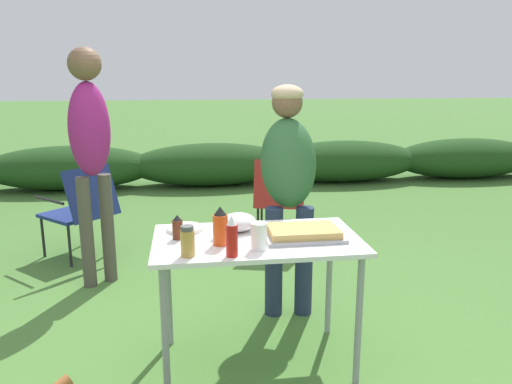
{
  "coord_description": "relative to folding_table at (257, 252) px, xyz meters",
  "views": [
    {
      "loc": [
        -0.36,
        -2.51,
        1.59
      ],
      "look_at": [
        0.06,
        0.43,
        0.89
      ],
      "focal_mm": 35.0,
      "sensor_mm": 36.0,
      "label": 1
    }
  ],
  "objects": [
    {
      "name": "ground_plane",
      "position": [
        0.0,
        0.0,
        -0.66
      ],
      "size": [
        60.0,
        60.0,
        0.0
      ],
      "primitive_type": "plane",
      "color": "#477533"
    },
    {
      "name": "paper_cup_stack",
      "position": [
        -0.02,
        -0.18,
        0.15
      ],
      "size": [
        0.08,
        0.08,
        0.14
      ],
      "primitive_type": "cylinder",
      "color": "white",
      "rests_on": "folding_table"
    },
    {
      "name": "hot_sauce_bottle",
      "position": [
        -0.2,
        -0.08,
        0.17
      ],
      "size": [
        0.08,
        0.08,
        0.2
      ],
      "color": "#CC4214",
      "rests_on": "folding_table"
    },
    {
      "name": "camp_chair_near_hedge",
      "position": [
        0.51,
        2.02,
        -0.2
      ],
      "size": [
        0.59,
        0.68,
        0.83
      ],
      "rotation": [
        0.0,
        0.0,
        -0.24
      ],
      "color": "maroon",
      "rests_on": "ground"
    },
    {
      "name": "ketchup_bottle",
      "position": [
        -0.16,
        -0.25,
        0.17
      ],
      "size": [
        0.06,
        0.06,
        0.2
      ],
      "color": "red",
      "rests_on": "folding_table"
    },
    {
      "name": "standing_person_in_olive_jacket",
      "position": [
        -1.05,
        1.26,
        0.45
      ],
      "size": [
        0.38,
        0.36,
        1.78
      ],
      "rotation": [
        0.0,
        0.0,
        0.59
      ],
      "color": "#4C473D",
      "rests_on": "ground"
    },
    {
      "name": "standing_person_with_beanie",
      "position": [
        0.31,
        0.67,
        0.28
      ],
      "size": [
        0.41,
        0.5,
        1.53
      ],
      "rotation": [
        0.0,
        0.0,
        -0.08
      ],
      "color": "#232D4C",
      "rests_on": "ground"
    },
    {
      "name": "beer_bottle",
      "position": [
        -0.18,
        0.05,
        0.14
      ],
      "size": [
        0.07,
        0.07,
        0.13
      ],
      "color": "brown",
      "rests_on": "folding_table"
    },
    {
      "name": "shrub_hedge",
      "position": [
        -0.0,
        4.71,
        -0.35
      ],
      "size": [
        14.4,
        0.9,
        0.62
      ],
      "color": "#1E4219",
      "rests_on": "ground"
    },
    {
      "name": "mixing_bowl",
      "position": [
        -0.08,
        0.15,
        0.13
      ],
      "size": [
        0.2,
        0.2,
        0.1
      ],
      "primitive_type": "ellipsoid",
      "color": "silver",
      "rests_on": "folding_table"
    },
    {
      "name": "plate_stack",
      "position": [
        -0.38,
        0.19,
        0.09
      ],
      "size": [
        0.2,
        0.2,
        0.02
      ],
      "primitive_type": "cylinder",
      "color": "white",
      "rests_on": "folding_table"
    },
    {
      "name": "food_tray",
      "position": [
        0.25,
        -0.03,
        0.1
      ],
      "size": [
        0.42,
        0.28,
        0.06
      ],
      "color": "#9E9EA3",
      "rests_on": "folding_table"
    },
    {
      "name": "bbq_sauce_bottle",
      "position": [
        -0.42,
        0.04,
        0.14
      ],
      "size": [
        0.06,
        0.06,
        0.13
      ],
      "color": "#562314",
      "rests_on": "folding_table"
    },
    {
      "name": "spice_jar",
      "position": [
        -0.37,
        -0.22,
        0.15
      ],
      "size": [
        0.07,
        0.07,
        0.15
      ],
      "color": "#B2893D",
      "rests_on": "folding_table"
    },
    {
      "name": "folding_table",
      "position": [
        0.0,
        0.0,
        0.0
      ],
      "size": [
        1.1,
        0.64,
        0.74
      ],
      "color": "white",
      "rests_on": "ground"
    },
    {
      "name": "camp_chair_green_behind_table",
      "position": [
        -1.28,
        1.85,
        -0.2
      ],
      "size": [
        0.74,
        0.74,
        0.83
      ],
      "rotation": [
        0.0,
        0.0,
        0.8
      ],
      "color": "navy",
      "rests_on": "ground"
    }
  ]
}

